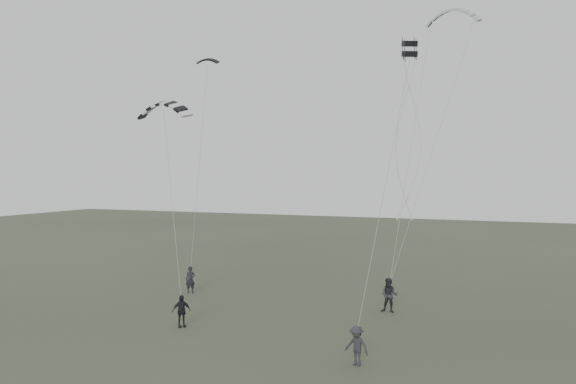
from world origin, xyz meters
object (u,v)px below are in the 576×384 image
at_px(kite_box, 410,49).
at_px(flyer_far, 357,346).
at_px(flyer_right, 389,295).
at_px(kite_dark_small, 208,59).
at_px(flyer_left, 190,280).
at_px(kite_pale_large, 452,10).
at_px(flyer_center, 181,311).
at_px(kite_striped, 164,103).

bearing_deg(kite_box, flyer_far, -136.60).
distance_m(flyer_right, flyer_far, 8.87).
height_order(kite_dark_small, kite_box, kite_dark_small).
height_order(flyer_left, kite_pale_large, kite_pale_large).
bearing_deg(flyer_right, flyer_center, -142.56).
bearing_deg(flyer_right, kite_striped, -165.40).
bearing_deg(flyer_center, flyer_left, 70.47).
xyz_separation_m(flyer_far, kite_pale_large, (1.80, 16.50, 17.28)).
xyz_separation_m(kite_pale_large, kite_striped, (-14.62, -10.78, -6.54)).
distance_m(flyer_left, flyer_center, 7.86).
bearing_deg(kite_box, kite_dark_small, 123.86).
distance_m(flyer_left, kite_striped, 11.19).
height_order(kite_striped, kite_box, kite_box).
distance_m(flyer_right, kite_pale_large, 18.91).
xyz_separation_m(flyer_left, kite_dark_small, (-0.96, 3.93, 14.58)).
xyz_separation_m(flyer_right, kite_striped, (-12.26, -3.13, 10.59)).
bearing_deg(kite_dark_small, kite_box, -43.48).
distance_m(kite_dark_small, kite_box, 18.40).
height_order(flyer_center, kite_striped, kite_striped).
bearing_deg(kite_pale_large, kite_striped, -138.25).
bearing_deg(flyer_far, flyer_left, 161.02).
distance_m(flyer_left, flyer_right, 12.64).
height_order(flyer_center, kite_dark_small, kite_dark_small).
relative_size(flyer_far, kite_box, 2.28).
bearing_deg(kite_box, kite_pale_large, 63.52).
distance_m(flyer_right, kite_striped, 16.50).
bearing_deg(flyer_center, kite_pale_large, 3.80).
xyz_separation_m(kite_dark_small, kite_pale_large, (15.96, 3.55, 2.64)).
bearing_deg(kite_pale_large, flyer_center, -122.66).
bearing_deg(flyer_center, flyer_far, -60.94).
bearing_deg(kite_striped, flyer_far, -21.86).
bearing_deg(kite_dark_small, flyer_left, -88.19).
bearing_deg(flyer_center, flyer_right, -11.05).
bearing_deg(flyer_right, kite_pale_large, 73.15).
distance_m(kite_dark_small, kite_pale_large, 16.56).
xyz_separation_m(flyer_center, kite_dark_small, (-4.74, 10.82, 14.63)).
height_order(flyer_left, kite_dark_small, kite_dark_small).
bearing_deg(kite_striped, flyer_center, -44.45).
xyz_separation_m(flyer_far, kite_striped, (-12.82, 5.72, 10.74)).
bearing_deg(flyer_left, flyer_far, -54.64).
xyz_separation_m(flyer_center, kite_pale_large, (11.23, 14.38, 17.27)).
height_order(flyer_left, flyer_center, flyer_left).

